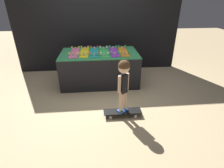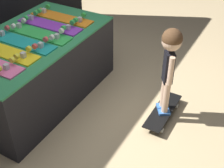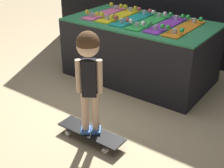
{
  "view_description": "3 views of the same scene",
  "coord_description": "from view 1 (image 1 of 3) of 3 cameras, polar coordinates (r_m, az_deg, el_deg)",
  "views": [
    {
      "loc": [
        -0.07,
        -3.31,
        1.89
      ],
      "look_at": [
        0.21,
        -0.34,
        0.39
      ],
      "focal_mm": 28.0,
      "sensor_mm": 36.0,
      "label": 1
    },
    {
      "loc": [
        -2.07,
        -1.57,
        2.24
      ],
      "look_at": [
        0.12,
        -0.33,
        0.4
      ],
      "focal_mm": 50.0,
      "sensor_mm": 36.0,
      "label": 2
    },
    {
      "loc": [
        1.87,
        -2.59,
        1.75
      ],
      "look_at": [
        0.27,
        -0.39,
        0.37
      ],
      "focal_mm": 50.0,
      "sensor_mm": 36.0,
      "label": 3
    }
  ],
  "objects": [
    {
      "name": "skateboard_pink_on_rack",
      "position": [
        4.08,
        -12.13,
        10.07
      ],
      "size": [
        0.19,
        0.77,
        0.09
      ],
      "color": "pink",
      "rests_on": "display_rack"
    },
    {
      "name": "skateboard_on_floor",
      "position": [
        3.11,
        3.45,
        -9.05
      ],
      "size": [
        0.66,
        0.19,
        0.09
      ],
      "color": "black",
      "rests_on": "ground_plane"
    },
    {
      "name": "skateboard_yellow_on_rack",
      "position": [
        4.07,
        -8.97,
        10.29
      ],
      "size": [
        0.19,
        0.77,
        0.09
      ],
      "color": "yellow",
      "rests_on": "display_rack"
    },
    {
      "name": "skateboard_orange_on_rack",
      "position": [
        4.09,
        3.73,
        10.64
      ],
      "size": [
        0.19,
        0.77,
        0.09
      ],
      "color": "orange",
      "rests_on": "display_rack"
    },
    {
      "name": "skateboard_teal_on_rack",
      "position": [
        4.05,
        -5.8,
        10.37
      ],
      "size": [
        0.19,
        0.77,
        0.09
      ],
      "color": "teal",
      "rests_on": "display_rack"
    },
    {
      "name": "display_rack",
      "position": [
        4.17,
        -4.02,
        5.31
      ],
      "size": [
        1.75,
        0.99,
        0.74
      ],
      "color": "black",
      "rests_on": "ground_plane"
    },
    {
      "name": "skateboard_purple_on_rack",
      "position": [
        4.06,
        0.58,
        10.58
      ],
      "size": [
        0.19,
        0.77,
        0.09
      ],
      "color": "purple",
      "rests_on": "display_rack"
    },
    {
      "name": "back_wall",
      "position": [
        4.81,
        -4.7,
        18.74
      ],
      "size": [
        4.31,
        0.1,
        2.45
      ],
      "color": "black",
      "rests_on": "ground_plane"
    },
    {
      "name": "skateboard_green_on_rack",
      "position": [
        4.03,
        -2.59,
        10.4
      ],
      "size": [
        0.19,
        0.77,
        0.09
      ],
      "color": "green",
      "rests_on": "display_rack"
    },
    {
      "name": "child",
      "position": [
        2.77,
        3.83,
        2.32
      ],
      "size": [
        0.21,
        0.2,
        0.94
      ],
      "rotation": [
        0.0,
        0.0,
        0.59
      ],
      "color": "#3870C6",
      "rests_on": "skateboard_on_floor"
    },
    {
      "name": "ground_plane",
      "position": [
        3.81,
        -3.59,
        -2.99
      ],
      "size": [
        16.0,
        16.0,
        0.0
      ],
      "primitive_type": "plane",
      "color": "tan"
    }
  ]
}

